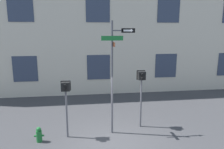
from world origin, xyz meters
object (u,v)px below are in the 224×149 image
object	(u,v)px
street_sign_pole	(114,70)
pedestrian_signal_right	(141,83)
pedestrian_signal_left	(66,94)
fire_hydrant	(39,135)

from	to	relation	value
street_sign_pole	pedestrian_signal_right	size ratio (longest dim) A/B	1.81
pedestrian_signal_left	pedestrian_signal_right	world-z (taller)	pedestrian_signal_right
pedestrian_signal_left	fire_hydrant	size ratio (longest dim) A/B	3.83
pedestrian_signal_right	pedestrian_signal_left	bearing A→B (deg)	-170.21
fire_hydrant	pedestrian_signal_right	bearing A→B (deg)	10.41
street_sign_pole	pedestrian_signal_left	distance (m)	2.18
street_sign_pole	pedestrian_signal_left	bearing A→B (deg)	-176.05
pedestrian_signal_left	pedestrian_signal_right	bearing A→B (deg)	9.79
pedestrian_signal_left	street_sign_pole	bearing A→B (deg)	3.95
pedestrian_signal_left	fire_hydrant	world-z (taller)	pedestrian_signal_left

